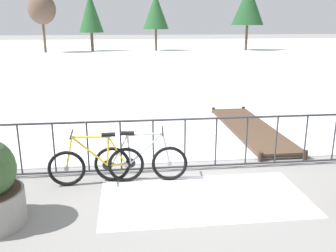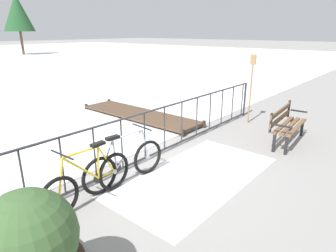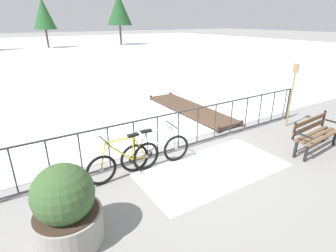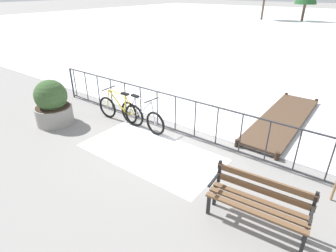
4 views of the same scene
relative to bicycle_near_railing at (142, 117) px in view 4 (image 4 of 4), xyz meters
The scene contains 8 objects.
ground_plane 1.02m from the bicycle_near_railing, 23.06° to the left, with size 160.00×160.00×0.00m, color gray.
snow_patch 1.35m from the bicycle_near_railing, 39.29° to the right, with size 3.43×1.74×0.01m, color white.
railing_fence 0.97m from the bicycle_near_railing, 23.06° to the left, with size 9.06×0.06×1.07m.
bicycle_near_railing is the anchor object (origin of this frame).
bicycle_second 0.79m from the bicycle_near_railing, behind, with size 1.71×0.52×0.97m.
park_bench 4.12m from the bicycle_near_railing, 20.76° to the right, with size 1.63×0.60×0.89m.
planter_with_shrub 2.59m from the bicycle_near_railing, 150.78° to the right, with size 1.03×1.03×1.30m.
wooden_dock 4.13m from the bicycle_near_railing, 42.27° to the left, with size 1.10×4.29×0.20m.
Camera 4 is at (3.84, -5.45, 3.57)m, focal length 29.36 mm.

